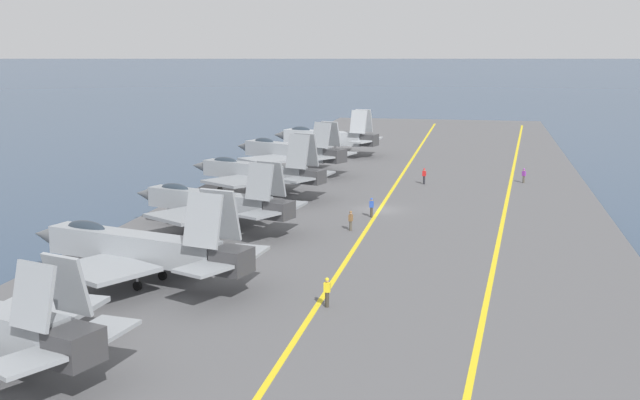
{
  "coord_description": "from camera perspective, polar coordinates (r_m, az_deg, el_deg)",
  "views": [
    {
      "loc": [
        -73.78,
        -9.23,
        15.59
      ],
      "look_at": [
        -9.14,
        3.88,
        2.9
      ],
      "focal_mm": 45.0,
      "sensor_mm": 36.0,
      "label": 1
    }
  ],
  "objects": [
    {
      "name": "parked_jet_fifth",
      "position": [
        96.97,
        -2.19,
        3.48
      ],
      "size": [
        13.79,
        16.31,
        6.57
      ],
      "color": "gray",
      "rests_on": "carrier_deck"
    },
    {
      "name": "crew_blue_vest",
      "position": [
        72.22,
        3.68,
        -0.47
      ],
      "size": [
        0.28,
        0.39,
        1.8
      ],
      "color": "#383328",
      "rests_on": "carrier_deck"
    },
    {
      "name": "deck_stripe_foul_line",
      "position": [
        75.36,
        12.96,
        -1.02
      ],
      "size": [
        173.71,
        11.08,
        0.01
      ],
      "primitive_type": "cube",
      "rotation": [
        0.0,
        0.0,
        -0.06
      ],
      "color": "yellow",
      "rests_on": "carrier_deck"
    },
    {
      "name": "ground_plane",
      "position": [
        75.97,
        4.24,
        -0.98
      ],
      "size": [
        2000.0,
        2000.0,
        0.0
      ],
      "primitive_type": "plane",
      "color": "#2D425B"
    },
    {
      "name": "crew_brown_vest",
      "position": [
        66.96,
        2.2,
        -1.41
      ],
      "size": [
        0.43,
        0.35,
        1.69
      ],
      "color": "#4C473D",
      "rests_on": "carrier_deck"
    },
    {
      "name": "parked_jet_sixth",
      "position": [
        113.71,
        0.4,
        4.46
      ],
      "size": [
        12.9,
        16.25,
        6.58
      ],
      "color": "#9EA3A8",
      "rests_on": "carrier_deck"
    },
    {
      "name": "crew_red_vest",
      "position": [
        90.19,
        7.42,
        1.74
      ],
      "size": [
        0.34,
        0.43,
        1.8
      ],
      "color": "#232328",
      "rests_on": "carrier_deck"
    },
    {
      "name": "parked_jet_second",
      "position": [
        53.11,
        -12.85,
        -3.3
      ],
      "size": [
        12.2,
        17.3,
        6.59
      ],
      "color": "gray",
      "rests_on": "carrier_deck"
    },
    {
      "name": "parked_jet_third",
      "position": [
        67.4,
        -7.65,
        -0.15
      ],
      "size": [
        12.43,
        16.1,
        6.16
      ],
      "color": "gray",
      "rests_on": "carrier_deck"
    },
    {
      "name": "parked_jet_fourth",
      "position": [
        82.04,
        -4.44,
        2.04
      ],
      "size": [
        12.93,
        16.16,
        6.78
      ],
      "color": "gray",
      "rests_on": "carrier_deck"
    },
    {
      "name": "carrier_deck",
      "position": [
        75.93,
        4.24,
        -0.83
      ],
      "size": [
        193.35,
        41.84,
        0.4
      ],
      "primitive_type": "cube",
      "color": "#565659",
      "rests_on": "ground"
    },
    {
      "name": "crew_purple_vest",
      "position": [
        93.15,
        14.29,
        1.74
      ],
      "size": [
        0.43,
        0.46,
        1.67
      ],
      "color": "#4C473D",
      "rests_on": "carrier_deck"
    },
    {
      "name": "crew_yellow_vest",
      "position": [
        47.54,
        0.5,
        -6.48
      ],
      "size": [
        0.27,
        0.39,
        1.82
      ],
      "color": "#383328",
      "rests_on": "carrier_deck"
    },
    {
      "name": "deck_stripe_centerline",
      "position": [
        75.89,
        4.25,
        -0.68
      ],
      "size": [
        174.02,
        0.36,
        0.01
      ],
      "primitive_type": "cube",
      "color": "yellow",
      "rests_on": "carrier_deck"
    }
  ]
}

